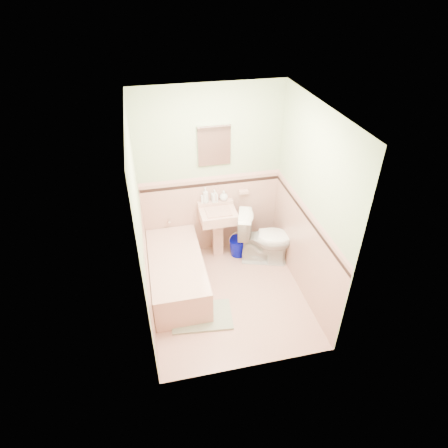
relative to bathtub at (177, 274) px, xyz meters
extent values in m
plane|color=tan|center=(0.63, -0.33, -0.23)|extent=(2.20, 2.20, 0.00)
plane|color=white|center=(0.63, -0.33, 2.27)|extent=(2.20, 2.20, 0.00)
plane|color=#EEE2C2|center=(0.63, 0.77, 1.02)|extent=(2.50, 0.00, 2.50)
plane|color=#EEE2C2|center=(0.63, -1.43, 1.02)|extent=(2.50, 0.00, 2.50)
plane|color=#EEE2C2|center=(-0.37, -0.33, 1.02)|extent=(0.00, 2.50, 2.50)
plane|color=#EEE2C2|center=(1.63, -0.33, 1.02)|extent=(0.00, 2.50, 2.50)
plane|color=#D4A18E|center=(0.63, 0.76, 0.38)|extent=(2.00, 0.00, 2.00)
plane|color=#D4A18E|center=(0.63, -1.42, 0.38)|extent=(2.00, 0.00, 2.00)
plane|color=#D4A18E|center=(-0.36, -0.33, 0.38)|extent=(0.00, 2.20, 2.20)
plane|color=#D4A18E|center=(1.62, -0.33, 0.38)|extent=(0.00, 2.20, 2.20)
plane|color=black|center=(0.63, 0.75, 0.90)|extent=(2.00, 0.00, 2.00)
plane|color=black|center=(0.63, -1.41, 0.90)|extent=(2.00, 0.00, 2.00)
plane|color=black|center=(-0.35, -0.33, 0.89)|extent=(0.00, 2.20, 2.20)
plane|color=black|center=(1.61, -0.33, 0.89)|extent=(0.00, 2.20, 2.20)
plane|color=#D19D90|center=(0.63, 0.75, 0.99)|extent=(2.00, 0.00, 2.00)
plane|color=#D19D90|center=(0.63, -1.41, 0.99)|extent=(2.00, 0.00, 2.00)
plane|color=#D19D90|center=(-0.35, -0.33, 1.00)|extent=(0.00, 2.20, 2.20)
plane|color=#D19D90|center=(1.61, -0.33, 1.00)|extent=(0.00, 2.20, 2.20)
cube|color=tan|center=(0.00, 0.00, 0.00)|extent=(0.70, 1.50, 0.45)
cylinder|color=silver|center=(0.00, 0.72, 0.41)|extent=(0.04, 0.12, 0.04)
cylinder|color=silver|center=(0.68, 0.67, 0.72)|extent=(0.02, 0.02, 0.10)
cube|color=white|center=(0.68, 0.74, 1.47)|extent=(0.44, 0.04, 0.55)
cube|color=tan|center=(1.10, 0.73, 0.72)|extent=(0.13, 0.08, 0.04)
imported|color=#B2B2B2|center=(0.54, 0.71, 0.75)|extent=(0.10, 0.10, 0.24)
imported|color=#B2B2B2|center=(0.67, 0.71, 0.73)|extent=(0.09, 0.09, 0.18)
imported|color=#B2B2B2|center=(0.80, 0.71, 0.71)|extent=(0.14, 0.14, 0.15)
cylinder|color=white|center=(0.49, 0.71, 0.69)|extent=(0.04, 0.04, 0.12)
imported|color=white|center=(1.33, 0.30, 0.18)|extent=(0.89, 0.67, 0.81)
cube|color=gray|center=(0.22, -0.62, -0.21)|extent=(0.79, 0.57, 0.03)
cube|color=#BF1E59|center=(0.13, -0.55, -0.17)|extent=(0.15, 0.08, 0.06)
camera|label=1|loc=(-0.22, -3.88, 3.44)|focal=30.48mm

